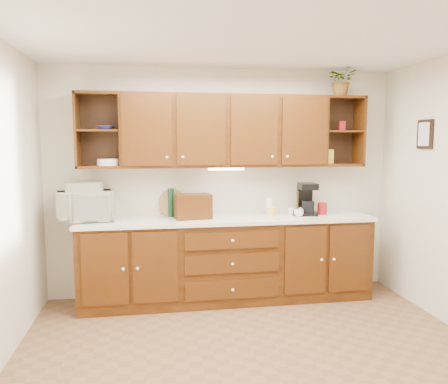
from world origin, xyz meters
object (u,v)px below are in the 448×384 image
object	(u,v)px
coffee_maker	(307,199)
bread_box	(193,206)
potted_plant	(342,80)
microwave	(85,206)

from	to	relation	value
coffee_maker	bread_box	bearing A→B (deg)	-170.89
potted_plant	microwave	bearing A→B (deg)	-179.29
microwave	bread_box	bearing A→B (deg)	-12.16
potted_plant	coffee_maker	bearing A→B (deg)	-175.69
microwave	coffee_maker	distance (m)	2.45
bread_box	microwave	bearing A→B (deg)	169.24
bread_box	coffee_maker	xyz separation A→B (m)	(1.32, 0.06, 0.04)
bread_box	potted_plant	xyz separation A→B (m)	(1.72, 0.09, 1.39)
coffee_maker	potted_plant	xyz separation A→B (m)	(0.40, 0.03, 1.35)
microwave	bread_box	xyz separation A→B (m)	(1.13, -0.05, -0.02)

